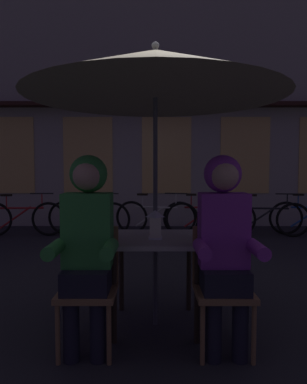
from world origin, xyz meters
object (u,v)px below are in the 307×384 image
bicycle_fourth (204,217)px  bicycle_fifth (264,219)px  patio_umbrella (154,74)px  person_left_hooded (86,234)px  lantern (153,224)px  chair_right (220,281)px  bicycle_third (155,217)px  cafe_table (154,249)px  chair_left (88,281)px  bicycle_second (87,218)px  person_right_hooded (222,234)px  bicycle_nearest (20,218)px

bicycle_fourth → bicycle_fifth: size_ratio=1.00×
patio_umbrella → person_left_hooded: bearing=-138.4°
patio_umbrella → lantern: bearing=-91.5°
chair_right → bicycle_fifth: (1.66, 4.22, -0.14)m
chair_right → bicycle_third: 4.42m
cafe_table → bicycle_fourth: size_ratio=0.44×
chair_left → bicycle_third: bearing=83.3°
chair_right → person_left_hooded: bearing=-176.6°
chair_right → bicycle_third: (-0.44, 4.40, -0.14)m
chair_right → bicycle_second: chair_right is taller
person_right_hooded → bicycle_fourth: 4.50m
bicycle_fourth → lantern: bearing=-103.8°
chair_left → bicycle_second: chair_left is taller
chair_left → chair_right: 0.96m
bicycle_second → cafe_table: bearing=-72.1°
patio_umbrella → bicycle_nearest: patio_umbrella is taller
bicycle_nearest → bicycle_third: size_ratio=1.02×
chair_right → patio_umbrella: bearing=142.5°
patio_umbrella → bicycle_second: bearing=107.9°
person_right_hooded → bicycle_fifth: 4.61m
lantern → bicycle_fourth: size_ratio=0.14×
chair_left → bicycle_nearest: size_ratio=0.52×
person_right_hooded → bicycle_nearest: (-3.04, 4.33, -0.50)m
chair_left → chair_right: same height
patio_umbrella → lantern: 1.20m
cafe_table → chair_left: (-0.48, -0.37, -0.15)m
chair_left → bicycle_nearest: bearing=115.9°
chair_right → bicycle_third: size_ratio=0.53×
bicycle_fifth → chair_left: bearing=-121.8°
bicycle_nearest → chair_left: bearing=-64.1°
lantern → bicycle_second: (-1.29, 4.07, -0.51)m
lantern → person_left_hooded: person_left_hooded is taller
chair_right → cafe_table: bearing=142.5°
cafe_table → chair_right: size_ratio=0.85×
chair_left → bicycle_fourth: (1.49, 4.38, -0.14)m
lantern → bicycle_second: lantern is taller
bicycle_nearest → cafe_table: bearing=-56.8°
cafe_table → lantern: 0.24m
bicycle_second → bicycle_fifth: (3.43, -0.15, 0.00)m
cafe_table → bicycle_fifth: size_ratio=0.44×
bicycle_fifth → patio_umbrella: bearing=-119.0°
cafe_table → bicycle_fourth: bicycle_fourth is taller
bicycle_third → bicycle_nearest: bearing=-177.3°
bicycle_second → bicycle_fifth: bearing=-2.4°
chair_left → bicycle_second: size_ratio=0.52×
bicycle_fourth → person_left_hooded: bearing=-108.5°
lantern → person_left_hooded: size_ratio=0.17×
cafe_table → chair_left: 0.62m
bicycle_third → bicycle_fourth: bearing=-0.7°
chair_left → bicycle_nearest: (-2.08, 4.27, -0.14)m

